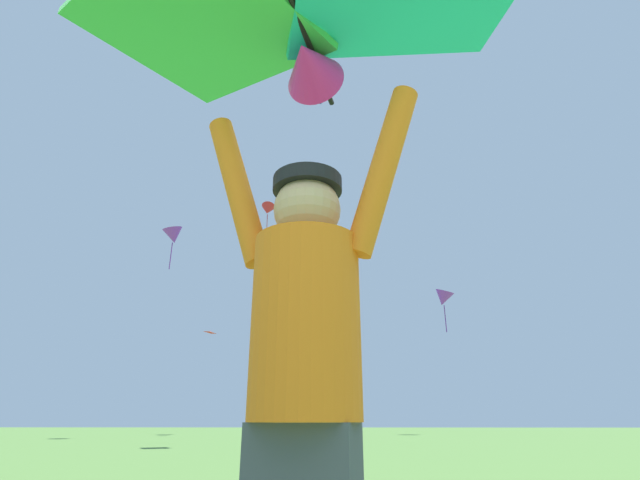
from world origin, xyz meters
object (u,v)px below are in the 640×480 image
distant_kite_purple_far_center (173,236)px  distant_kite_blue_mid_right (316,97)px  distant_kite_red_overhead_distant (210,332)px  distant_kite_red_low_right (268,210)px  distant_kite_purple_high_left (443,298)px  held_stunt_kite (303,17)px  marker_flag (354,373)px  distant_kite_white_low_left (331,346)px  kite_flyer_person (305,380)px

distant_kite_purple_far_center → distant_kite_blue_mid_right: bearing=-41.9°
distant_kite_blue_mid_right → distant_kite_red_overhead_distant: 16.17m
distant_kite_red_low_right → distant_kite_purple_high_left: size_ratio=0.79×
held_stunt_kite → marker_flag: bearing=86.3°
distant_kite_red_overhead_distant → distant_kite_purple_far_center: (-1.45, -4.40, 4.75)m
distant_kite_blue_mid_right → marker_flag: distant_kite_blue_mid_right is taller
distant_kite_red_overhead_distant → distant_kite_blue_mid_right: bearing=-59.7°
distant_kite_blue_mid_right → distant_kite_purple_far_center: size_ratio=0.43×
distant_kite_red_low_right → held_stunt_kite: bearing=-81.1°
distant_kite_white_low_left → distant_kite_purple_far_center: 12.39m
kite_flyer_person → distant_kite_purple_far_center: distant_kite_purple_far_center is taller
distant_kite_white_low_left → marker_flag: distant_kite_white_low_left is taller
held_stunt_kite → distant_kite_purple_high_left: size_ratio=0.64×
distant_kite_red_low_right → distant_kite_purple_far_center: 9.52m
distant_kite_red_low_right → distant_kite_red_overhead_distant: (-2.87, -2.55, -9.63)m
held_stunt_kite → marker_flag: 8.20m
distant_kite_purple_high_left → marker_flag: (-7.25, -21.52, -6.95)m
distant_kite_blue_mid_right → distant_kite_purple_high_left: bearing=60.0°
held_stunt_kite → distant_kite_white_low_left: distant_kite_white_low_left is taller
distant_kite_white_low_left → kite_flyer_person: bearing=-90.0°
marker_flag → distant_kite_purple_high_left: bearing=71.4°
distant_kite_white_low_left → distant_kite_purple_high_left: 8.42m
distant_kite_white_low_left → marker_flag: 21.60m
distant_kite_red_low_right → distant_kite_red_overhead_distant: bearing=-138.4°
distant_kite_white_low_left → distant_kite_red_low_right: bearing=175.6°
held_stunt_kite → distant_kite_blue_mid_right: size_ratio=1.70×
distant_kite_purple_far_center → distant_kite_purple_high_left: size_ratio=0.87×
distant_kite_red_overhead_distant → marker_flag: (8.08, -19.10, -4.28)m
distant_kite_white_low_left → distant_kite_red_low_right: size_ratio=0.77×
distant_kite_blue_mid_right → distant_kite_purple_high_left: distant_kite_blue_mid_right is taller
distant_kite_red_overhead_distant → marker_flag: bearing=-67.1°
kite_flyer_person → distant_kite_red_overhead_distant: bearing=105.6°
distant_kite_red_low_right → distant_kite_purple_high_left: distant_kite_red_low_right is taller
distant_kite_red_overhead_distant → distant_kite_purple_far_center: bearing=-108.2°
distant_kite_white_low_left → distant_kite_red_overhead_distant: distant_kite_red_overhead_distant is taller
kite_flyer_person → distant_kite_purple_far_center: size_ratio=0.72×
held_stunt_kite → distant_kite_purple_high_left: bearing=75.3°
distant_kite_red_overhead_distant → distant_kite_purple_high_left: distant_kite_purple_high_left is taller
distant_kite_purple_far_center → distant_kite_purple_high_left: distant_kite_purple_far_center is taller
distant_kite_purple_high_left → distant_kite_blue_mid_right: bearing=-120.0°
distant_kite_purple_far_center → held_stunt_kite: bearing=-68.5°
kite_flyer_person → distant_kite_white_low_left: size_ratio=1.03×
distant_kite_red_overhead_distant → marker_flag: size_ratio=0.36×
kite_flyer_person → held_stunt_kite: size_ratio=0.97×
distant_kite_blue_mid_right → distant_kite_purple_far_center: 11.91m
distant_kite_white_low_left → distant_kite_purple_high_left: (7.75, 0.24, 3.28)m
distant_kite_white_low_left → marker_flag: (0.50, -21.28, -3.67)m
kite_flyer_person → held_stunt_kite: (-0.02, -0.09, 1.34)m
distant_kite_red_low_right → distant_kite_red_overhead_distant: size_ratio=3.48×
kite_flyer_person → distant_kite_purple_high_left: distant_kite_purple_high_left is taller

